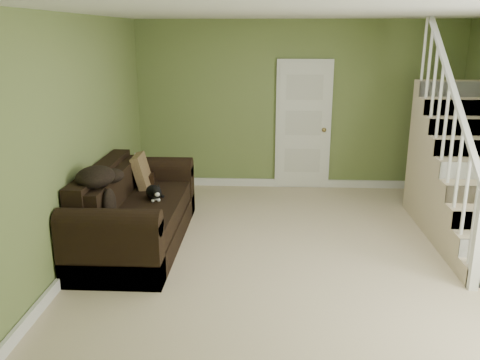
# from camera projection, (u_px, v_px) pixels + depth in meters

# --- Properties ---
(floor) EXTENTS (5.00, 5.50, 0.01)m
(floor) POSITION_uv_depth(u_px,v_px,m) (307.00, 258.00, 5.62)
(floor) COLOR #C7B190
(floor) RESTS_ON ground
(ceiling) EXTENTS (5.00, 5.50, 0.01)m
(ceiling) POSITION_uv_depth(u_px,v_px,m) (317.00, 12.00, 4.90)
(ceiling) COLOR white
(ceiling) RESTS_ON wall_back
(wall_back) EXTENTS (5.00, 0.04, 2.60)m
(wall_back) POSITION_uv_depth(u_px,v_px,m) (297.00, 106.00, 7.90)
(wall_back) COLOR olive
(wall_back) RESTS_ON floor
(wall_front) EXTENTS (5.00, 0.04, 2.60)m
(wall_front) POSITION_uv_depth(u_px,v_px,m) (356.00, 255.00, 2.62)
(wall_front) COLOR olive
(wall_front) RESTS_ON floor
(wall_left) EXTENTS (0.04, 5.50, 2.60)m
(wall_left) POSITION_uv_depth(u_px,v_px,m) (75.00, 141.00, 5.39)
(wall_left) COLOR olive
(wall_left) RESTS_ON floor
(baseboard_back) EXTENTS (5.00, 0.04, 0.12)m
(baseboard_back) POSITION_uv_depth(u_px,v_px,m) (295.00, 183.00, 8.21)
(baseboard_back) COLOR white
(baseboard_back) RESTS_ON floor
(baseboard_left) EXTENTS (0.04, 5.50, 0.12)m
(baseboard_left) POSITION_uv_depth(u_px,v_px,m) (88.00, 248.00, 5.73)
(baseboard_left) COLOR white
(baseboard_left) RESTS_ON floor
(door) EXTENTS (0.86, 0.12, 2.02)m
(door) POSITION_uv_depth(u_px,v_px,m) (303.00, 125.00, 7.93)
(door) COLOR white
(door) RESTS_ON floor
(staircase) EXTENTS (1.00, 2.51, 2.82)m
(staircase) POSITION_uv_depth(u_px,v_px,m) (465.00, 181.00, 6.27)
(staircase) COLOR #C7B190
(staircase) RESTS_ON floor
(sofa) EXTENTS (1.01, 2.35, 0.93)m
(sofa) POSITION_uv_depth(u_px,v_px,m) (133.00, 215.00, 5.94)
(sofa) COLOR black
(sofa) RESTS_ON floor
(side_table) EXTENTS (0.61, 0.61, 0.85)m
(side_table) POSITION_uv_depth(u_px,v_px,m) (136.00, 194.00, 6.82)
(side_table) COLOR black
(side_table) RESTS_ON floor
(cat) EXTENTS (0.31, 0.46, 0.23)m
(cat) POSITION_uv_depth(u_px,v_px,m) (153.00, 193.00, 5.98)
(cat) COLOR black
(cat) RESTS_ON sofa
(banana) EXTENTS (0.18, 0.20, 0.06)m
(banana) POSITION_uv_depth(u_px,v_px,m) (136.00, 218.00, 5.34)
(banana) COLOR yellow
(banana) RESTS_ON sofa
(throw_pillow) EXTENTS (0.22, 0.43, 0.44)m
(throw_pillow) POSITION_uv_depth(u_px,v_px,m) (142.00, 171.00, 6.47)
(throw_pillow) COLOR #452C1B
(throw_pillow) RESTS_ON sofa
(throw_blanket) EXTENTS (0.43, 0.54, 0.21)m
(throw_blanket) POSITION_uv_depth(u_px,v_px,m) (95.00, 177.00, 5.28)
(throw_blanket) COLOR black
(throw_blanket) RESTS_ON sofa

